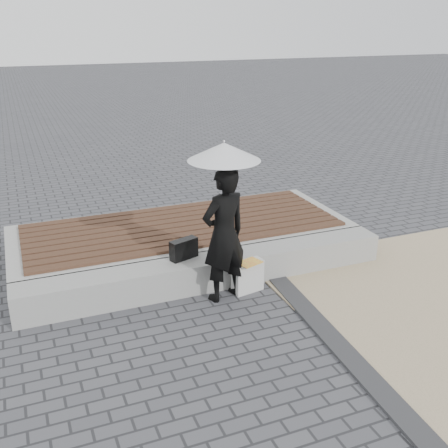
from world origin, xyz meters
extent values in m
plane|color=#48484C|center=(0.00, 0.00, 0.00)|extent=(80.00, 80.00, 0.00)
cube|color=#313134|center=(0.75, -0.50, 0.02)|extent=(0.61, 5.20, 0.04)
cube|color=gray|center=(0.00, 1.60, 0.20)|extent=(5.00, 0.45, 0.40)
cube|color=#A2A19C|center=(0.00, 2.80, 0.20)|extent=(5.00, 2.00, 0.40)
imported|color=black|center=(0.03, 1.22, 0.86)|extent=(0.72, 0.57, 1.72)
cylinder|color=#BCBBC1|center=(0.03, 1.22, 1.36)|extent=(0.02, 0.02, 0.86)
cone|color=silver|center=(0.03, 1.22, 1.89)|extent=(0.86, 0.86, 0.21)
sphere|color=#BCBBC1|center=(0.03, 1.22, 2.01)|extent=(0.03, 0.03, 0.03)
cube|color=black|center=(-0.34, 1.70, 0.53)|extent=(0.40, 0.25, 0.27)
cube|color=silver|center=(0.38, 1.26, 0.21)|extent=(0.43, 0.24, 0.43)
cube|color=#DF4326|center=(0.38, 1.21, 0.43)|extent=(0.34, 0.30, 0.01)
camera|label=1|loc=(-2.22, -4.35, 3.32)|focal=42.68mm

